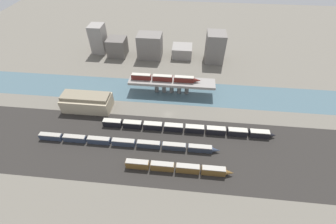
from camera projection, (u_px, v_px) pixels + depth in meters
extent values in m
plane|color=#666056|center=(168.00, 114.00, 125.84)|extent=(400.00, 400.00, 0.00)
cube|color=#282623|center=(163.00, 148.00, 108.35)|extent=(280.00, 42.00, 0.01)
cube|color=#47606B|center=(172.00, 92.00, 140.63)|extent=(320.00, 23.38, 0.01)
cube|color=gray|center=(172.00, 82.00, 135.35)|extent=(51.98, 9.67, 1.62)
cylinder|color=slate|center=(157.00, 87.00, 138.96)|extent=(2.46, 2.46, 6.94)
cylinder|color=slate|center=(164.00, 87.00, 138.61)|extent=(2.46, 2.46, 6.94)
cylinder|color=slate|center=(172.00, 88.00, 138.27)|extent=(2.46, 2.46, 6.94)
cylinder|color=slate|center=(179.00, 88.00, 137.92)|extent=(2.46, 2.46, 6.94)
cylinder|color=slate|center=(187.00, 89.00, 137.57)|extent=(2.46, 2.46, 6.94)
cube|color=#5B1E19|center=(141.00, 77.00, 135.12)|extent=(11.87, 2.76, 3.07)
cube|color=#B7B2A3|center=(141.00, 74.00, 133.94)|extent=(11.40, 2.54, 0.40)
cube|color=#5B1E19|center=(162.00, 78.00, 134.17)|extent=(11.87, 2.76, 3.07)
cube|color=#B7B2A3|center=(162.00, 76.00, 132.99)|extent=(11.40, 2.54, 0.40)
cube|color=#5B1E19|center=(184.00, 79.00, 133.22)|extent=(11.87, 2.76, 3.07)
cube|color=#B7B2A3|center=(184.00, 77.00, 132.03)|extent=(11.40, 2.54, 0.40)
cone|color=#5B1E19|center=(198.00, 80.00, 132.73)|extent=(4.16, 2.48, 2.48)
cube|color=brown|center=(137.00, 164.00, 99.40)|extent=(10.34, 2.71, 3.78)
cube|color=#9E998E|center=(137.00, 162.00, 97.98)|extent=(9.93, 2.49, 0.40)
cube|color=brown|center=(162.00, 167.00, 98.58)|extent=(10.34, 2.71, 3.78)
cube|color=#9E998E|center=(162.00, 164.00, 97.16)|extent=(9.93, 2.49, 0.40)
cube|color=brown|center=(188.00, 169.00, 97.75)|extent=(10.34, 2.71, 3.78)
cube|color=#9E998E|center=(188.00, 166.00, 96.33)|extent=(9.93, 2.49, 0.40)
cube|color=brown|center=(213.00, 171.00, 96.93)|extent=(10.34, 2.71, 3.78)
cube|color=#9E998E|center=(214.00, 168.00, 95.51)|extent=(9.93, 2.49, 0.40)
cone|color=brown|center=(230.00, 173.00, 96.54)|extent=(3.62, 2.44, 2.44)
cube|color=#2D384C|center=(51.00, 137.00, 111.70)|extent=(11.32, 2.64, 3.01)
cube|color=#9E998E|center=(50.00, 134.00, 110.54)|extent=(10.87, 2.43, 0.40)
cube|color=#2D384C|center=(75.00, 139.00, 110.79)|extent=(11.32, 2.64, 3.01)
cube|color=#9E998E|center=(74.00, 136.00, 109.63)|extent=(10.87, 2.43, 0.40)
cube|color=#2D384C|center=(99.00, 141.00, 109.88)|extent=(11.32, 2.64, 3.01)
cube|color=#9E998E|center=(98.00, 138.00, 108.72)|extent=(10.87, 2.43, 0.40)
cube|color=#2D384C|center=(124.00, 143.00, 108.97)|extent=(11.32, 2.64, 3.01)
cube|color=#9E998E|center=(123.00, 140.00, 107.81)|extent=(10.87, 2.43, 0.40)
cube|color=#2D384C|center=(149.00, 145.00, 108.06)|extent=(11.32, 2.64, 3.01)
cube|color=#9E998E|center=(148.00, 142.00, 106.90)|extent=(10.87, 2.43, 0.40)
cube|color=#2D384C|center=(174.00, 147.00, 107.15)|extent=(11.32, 2.64, 3.01)
cube|color=#9E998E|center=(174.00, 144.00, 105.99)|extent=(10.87, 2.43, 0.40)
cube|color=#2D384C|center=(200.00, 149.00, 106.24)|extent=(11.32, 2.64, 3.01)
cube|color=#9E998E|center=(200.00, 146.00, 105.08)|extent=(10.87, 2.43, 0.40)
cone|color=#2D384C|center=(216.00, 150.00, 105.78)|extent=(3.96, 2.38, 2.38)
cube|color=black|center=(113.00, 123.00, 118.46)|extent=(9.85, 3.19, 3.33)
cube|color=#B7B2A3|center=(112.00, 121.00, 117.19)|extent=(9.45, 2.93, 0.40)
cube|color=black|center=(133.00, 125.00, 117.66)|extent=(9.85, 3.19, 3.33)
cube|color=#B7B2A3|center=(132.00, 122.00, 116.39)|extent=(9.45, 2.93, 0.40)
cube|color=black|center=(153.00, 126.00, 116.86)|extent=(9.85, 3.19, 3.33)
cube|color=#B7B2A3|center=(153.00, 124.00, 115.59)|extent=(9.45, 2.93, 0.40)
cube|color=black|center=(174.00, 128.00, 116.06)|extent=(9.85, 3.19, 3.33)
cube|color=#B7B2A3|center=(174.00, 125.00, 114.79)|extent=(9.45, 2.93, 0.40)
cube|color=black|center=(195.00, 129.00, 115.26)|extent=(9.85, 3.19, 3.33)
cube|color=#B7B2A3|center=(195.00, 127.00, 113.99)|extent=(9.45, 2.93, 0.40)
cube|color=black|center=(216.00, 131.00, 114.46)|extent=(9.85, 3.19, 3.33)
cube|color=#B7B2A3|center=(216.00, 128.00, 113.20)|extent=(9.45, 2.93, 0.40)
cube|color=black|center=(237.00, 132.00, 113.67)|extent=(9.85, 3.19, 3.33)
cube|color=#B7B2A3|center=(238.00, 130.00, 112.40)|extent=(9.45, 2.93, 0.40)
cube|color=black|center=(259.00, 134.00, 112.87)|extent=(9.85, 3.19, 3.33)
cube|color=#B7B2A3|center=(260.00, 131.00, 111.60)|extent=(9.45, 2.93, 0.40)
cone|color=black|center=(273.00, 135.00, 112.49)|extent=(3.45, 2.87, 2.87)
cube|color=tan|center=(87.00, 103.00, 127.09)|extent=(26.91, 12.18, 7.87)
cube|color=#7C725C|center=(85.00, 96.00, 123.82)|extent=(26.37, 8.52, 1.73)
cube|color=gray|center=(98.00, 39.00, 172.06)|extent=(10.40, 11.79, 21.23)
cube|color=#605B56|center=(117.00, 47.00, 170.78)|extent=(13.57, 13.40, 13.36)
cube|color=slate|center=(150.00, 46.00, 167.10)|extent=(17.60, 13.38, 17.82)
cube|color=gray|center=(182.00, 51.00, 171.40)|extent=(14.78, 14.21, 8.01)
cube|color=slate|center=(215.00, 47.00, 161.96)|extent=(13.20, 14.31, 21.27)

